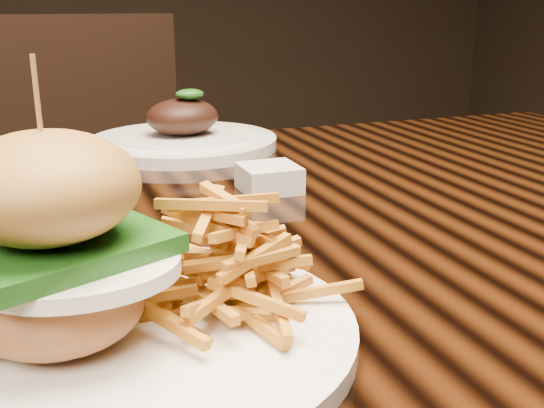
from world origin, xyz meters
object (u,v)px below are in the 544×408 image
object	(u,v)px
dining_table	(236,276)
far_dish	(183,137)
burger_plate	(139,272)
chair_far	(111,191)

from	to	relation	value
dining_table	far_dish	world-z (taller)	far_dish
burger_plate	far_dish	xyz separation A→B (m)	(0.16, 0.60, -0.04)
dining_table	far_dish	distance (m)	0.36
far_dish	chair_far	size ratio (longest dim) A/B	0.31
dining_table	burger_plate	bearing A→B (deg)	-119.38
dining_table	burger_plate	xyz separation A→B (m)	(-0.14, -0.25, 0.13)
dining_table	far_dish	xyz separation A→B (m)	(0.02, 0.35, 0.09)
burger_plate	far_dish	distance (m)	0.62
chair_far	burger_plate	bearing A→B (deg)	-107.52
dining_table	chair_far	distance (m)	0.90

